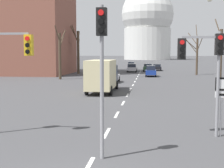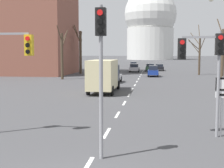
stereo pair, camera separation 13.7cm
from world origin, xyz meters
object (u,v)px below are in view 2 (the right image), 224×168
at_px(traffic_signal_near_right, 206,58).
at_px(route_sign_post, 222,96).
at_px(sedan_near_left, 150,67).
at_px(sedan_far_right, 114,76).
at_px(sedan_far_left, 134,65).
at_px(sedan_distant_centre, 159,67).
at_px(sedan_near_right, 153,71).
at_px(delivery_truck, 104,75).
at_px(traffic_signal_centre_tall, 101,53).
at_px(traffic_signal_near_left, 6,54).
at_px(sedan_mid_centre, 134,68).

xyz_separation_m(traffic_signal_near_right, route_sign_post, (0.77, 0.06, -1.71)).
relative_size(sedan_near_left, sedan_far_right, 1.11).
bearing_deg(sedan_far_left, route_sign_post, -82.91).
relative_size(route_sign_post, sedan_distant_centre, 0.65).
bearing_deg(sedan_near_right, sedan_near_left, 92.43).
distance_m(sedan_distant_centre, delivery_truck, 38.76).
xyz_separation_m(traffic_signal_centre_tall, sedan_far_left, (-3.19, 68.88, -3.01)).
xyz_separation_m(traffic_signal_near_left, traffic_signal_centre_tall, (4.97, -2.97, 0.04)).
xyz_separation_m(sedan_near_left, sedan_mid_centre, (-3.14, -2.89, 0.01)).
xyz_separation_m(traffic_signal_near_left, sedan_mid_centre, (2.99, 48.84, -2.91)).
relative_size(traffic_signal_near_right, route_sign_post, 1.72).
relative_size(sedan_far_left, delivery_truck, 0.56).
relative_size(traffic_signal_near_left, sedan_far_right, 1.28).
height_order(sedan_near_right, delivery_truck, delivery_truck).
bearing_deg(sedan_near_left, traffic_signal_near_left, -96.75).
relative_size(traffic_signal_near_right, sedan_distant_centre, 1.12).
height_order(traffic_signal_near_left, traffic_signal_centre_tall, traffic_signal_centre_tall).
relative_size(traffic_signal_near_right, traffic_signal_centre_tall, 0.87).
bearing_deg(sedan_far_right, route_sign_post, -72.21).
relative_size(traffic_signal_centre_tall, sedan_far_right, 1.41).
height_order(sedan_far_right, sedan_distant_centre, sedan_far_right).
height_order(traffic_signal_centre_tall, route_sign_post, traffic_signal_centre_tall).
bearing_deg(delivery_truck, sedan_far_left, 90.30).
bearing_deg(sedan_distant_centre, sedan_near_right, -94.31).
distance_m(traffic_signal_near_left, sedan_far_right, 26.46).
xyz_separation_m(route_sign_post, sedan_far_right, (-8.20, 25.57, -1.08)).
xyz_separation_m(sedan_far_right, sedan_distant_centre, (6.36, 28.04, -0.09)).
bearing_deg(delivery_truck, traffic_signal_centre_tall, -81.22).
xyz_separation_m(traffic_signal_centre_tall, sedan_near_left, (1.16, 54.70, -2.97)).
distance_m(traffic_signal_near_right, delivery_truck, 17.04).
height_order(traffic_signal_near_left, sedan_distant_centre, traffic_signal_near_left).
xyz_separation_m(traffic_signal_near_right, sedan_near_left, (-3.00, 51.12, -2.78)).
distance_m(traffic_signal_near_right, sedan_far_left, 65.77).
distance_m(traffic_signal_centre_tall, route_sign_post, 6.41).
bearing_deg(sedan_far_left, delivery_truck, -89.70).
distance_m(route_sign_post, sedan_near_right, 36.54).
distance_m(traffic_signal_near_right, traffic_signal_near_left, 9.14).
distance_m(traffic_signal_near_right, sedan_far_right, 26.83).
relative_size(sedan_near_left, sedan_near_right, 1.05).
height_order(sedan_far_left, sedan_distant_centre, sedan_far_left).
height_order(sedan_near_right, sedan_mid_centre, sedan_near_right).
height_order(traffic_signal_near_right, sedan_distant_centre, traffic_signal_near_right).
bearing_deg(route_sign_post, sedan_far_right, 107.79).
xyz_separation_m(traffic_signal_near_left, sedan_distant_centre, (8.05, 54.28, -3.03)).
bearing_deg(sedan_distant_centre, delivery_truck, -98.91).
bearing_deg(traffic_signal_near_left, sedan_far_right, 86.32).
height_order(traffic_signal_near_right, sedan_mid_centre, traffic_signal_near_right).
bearing_deg(sedan_far_right, sedan_near_left, 80.12).
distance_m(traffic_signal_near_right, sedan_near_left, 51.28).
height_order(route_sign_post, sedan_far_left, route_sign_post).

